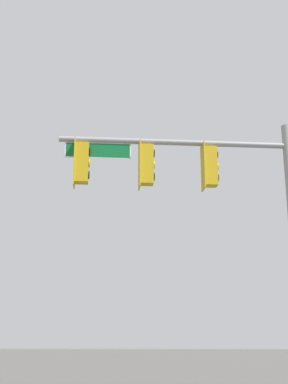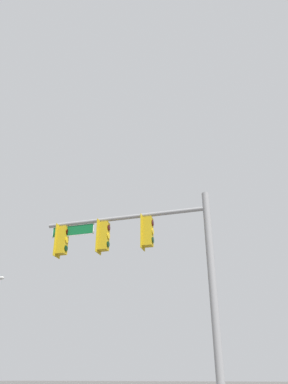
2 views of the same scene
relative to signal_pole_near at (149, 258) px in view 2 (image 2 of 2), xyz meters
name	(u,v)px [view 2 (image 2 of 2)]	position (x,y,z in m)	size (l,w,h in m)	color
signal_pole_near	(149,258)	(0.00, 0.00, 0.00)	(6.29, 1.72, 7.45)	gray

